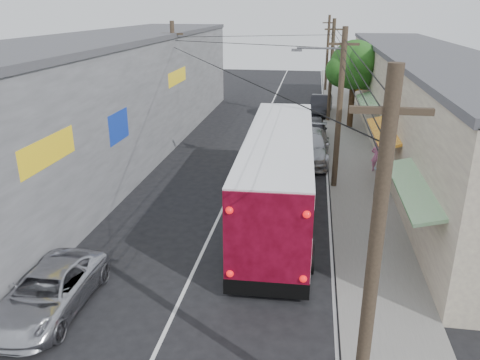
% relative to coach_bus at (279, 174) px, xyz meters
% --- Properties ---
extents(ground, '(120.00, 120.00, 0.00)m').
position_rel_coach_bus_xyz_m(ground, '(-2.58, -9.11, -1.98)').
color(ground, black).
rests_on(ground, ground).
extents(sidewalk, '(3.00, 80.00, 0.12)m').
position_rel_coach_bus_xyz_m(sidewalk, '(3.92, 10.89, -1.92)').
color(sidewalk, slate).
rests_on(sidewalk, ground).
extents(building_right, '(7.09, 40.00, 6.25)m').
position_rel_coach_bus_xyz_m(building_right, '(8.41, 12.89, 1.18)').
color(building_right, beige).
rests_on(building_right, ground).
extents(building_left, '(7.20, 36.00, 7.25)m').
position_rel_coach_bus_xyz_m(building_left, '(-11.08, 8.89, 1.68)').
color(building_left, gray).
rests_on(building_left, ground).
extents(utility_poles, '(11.80, 45.28, 8.00)m').
position_rel_coach_bus_xyz_m(utility_poles, '(0.55, 11.22, 2.15)').
color(utility_poles, '#473828').
rests_on(utility_poles, ground).
extents(street_tree, '(4.40, 4.00, 6.60)m').
position_rel_coach_bus_xyz_m(street_tree, '(4.29, 16.91, 2.70)').
color(street_tree, '#3F2B19').
rests_on(street_tree, ground).
extents(coach_bus, '(3.31, 13.31, 3.82)m').
position_rel_coach_bus_xyz_m(coach_bus, '(0.00, 0.00, 0.00)').
color(coach_bus, white).
rests_on(coach_bus, ground).
extents(jeepney, '(2.26, 4.79, 1.33)m').
position_rel_coach_bus_xyz_m(jeepney, '(-6.38, -8.11, -1.31)').
color(jeepney, silver).
rests_on(jeepney, ground).
extents(parked_suv, '(2.60, 6.12, 1.76)m').
position_rel_coach_bus_xyz_m(parked_suv, '(1.22, 8.40, -1.09)').
color(parked_suv, '#A6A7AF').
rests_on(parked_suv, ground).
extents(parked_car_mid, '(1.96, 4.73, 1.60)m').
position_rel_coach_bus_xyz_m(parked_car_mid, '(1.43, 12.85, -1.17)').
color(parked_car_mid, '#2A292F').
rests_on(parked_car_mid, ground).
extents(parked_car_far, '(2.15, 5.00, 1.60)m').
position_rel_coach_bus_xyz_m(parked_car_far, '(2.02, 21.67, -1.18)').
color(parked_car_far, black).
rests_on(parked_car_far, ground).
extents(pedestrian_near, '(0.74, 0.59, 1.76)m').
position_rel_coach_bus_xyz_m(pedestrian_near, '(5.02, 6.55, -0.98)').
color(pedestrian_near, pink).
rests_on(pedestrian_near, sidewalk).
extents(pedestrian_far, '(0.80, 0.64, 1.59)m').
position_rel_coach_bus_xyz_m(pedestrian_far, '(5.02, 4.39, -1.06)').
color(pedestrian_far, '#92B0D5').
rests_on(pedestrian_far, sidewalk).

